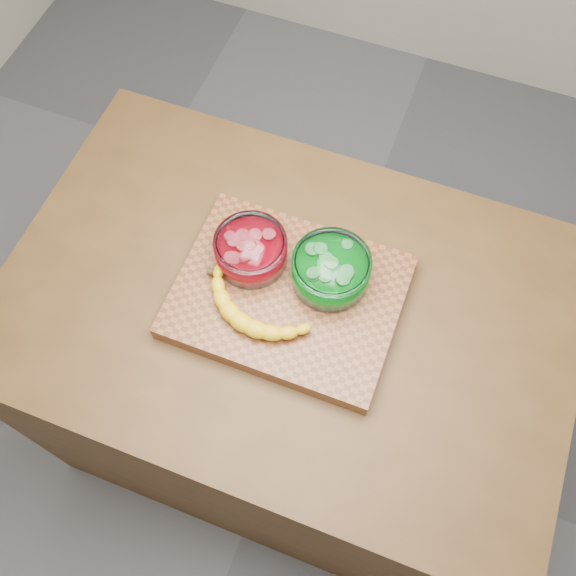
% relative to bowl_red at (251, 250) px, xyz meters
% --- Properties ---
extents(ground, '(3.50, 3.50, 0.00)m').
position_rel_bowl_red_xyz_m(ground, '(0.10, -0.05, -0.97)').
color(ground, '#5B5B60').
rests_on(ground, ground).
extents(counter, '(1.20, 0.80, 0.90)m').
position_rel_bowl_red_xyz_m(counter, '(0.10, -0.05, -0.52)').
color(counter, '#4C3116').
rests_on(counter, ground).
extents(cutting_board, '(0.45, 0.35, 0.04)m').
position_rel_bowl_red_xyz_m(cutting_board, '(0.10, -0.05, -0.05)').
color(cutting_board, brown).
rests_on(cutting_board, counter).
extents(bowl_red, '(0.15, 0.15, 0.07)m').
position_rel_bowl_red_xyz_m(bowl_red, '(0.00, 0.00, 0.00)').
color(bowl_red, white).
rests_on(bowl_red, cutting_board).
extents(bowl_green, '(0.16, 0.16, 0.07)m').
position_rel_bowl_red_xyz_m(bowl_green, '(0.17, 0.01, 0.00)').
color(bowl_green, white).
rests_on(bowl_green, cutting_board).
extents(banana, '(0.27, 0.15, 0.04)m').
position_rel_bowl_red_xyz_m(banana, '(0.06, -0.11, -0.02)').
color(banana, gold).
rests_on(banana, cutting_board).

